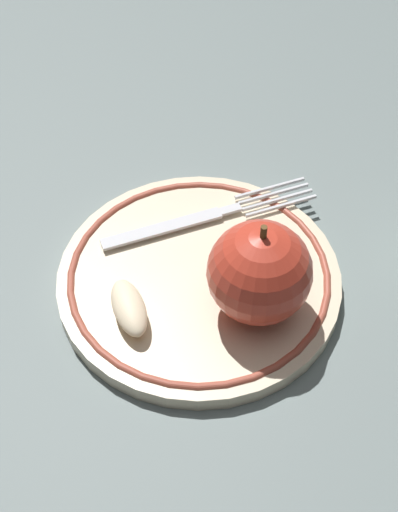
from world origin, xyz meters
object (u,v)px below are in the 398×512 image
(apple_slice_front, at_px, (129,308))
(fork, at_px, (204,217))
(apple_red_whole, at_px, (259,273))
(plate, at_px, (199,278))

(apple_slice_front, distance_m, fork, 0.12)
(apple_red_whole, distance_m, fork, 0.11)
(plate, bearing_deg, apple_slice_front, 140.14)
(apple_red_whole, xyz_separation_m, apple_slice_front, (-0.03, 0.09, -0.03))
(apple_red_whole, bearing_deg, apple_slice_front, 107.28)
(plate, xyz_separation_m, apple_red_whole, (-0.02, -0.05, 0.05))
(plate, distance_m, apple_slice_front, 0.07)
(fork, bearing_deg, plate, -114.63)
(apple_red_whole, xyz_separation_m, fork, (0.08, 0.06, -0.04))
(apple_slice_front, xyz_separation_m, fork, (0.11, -0.04, -0.01))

